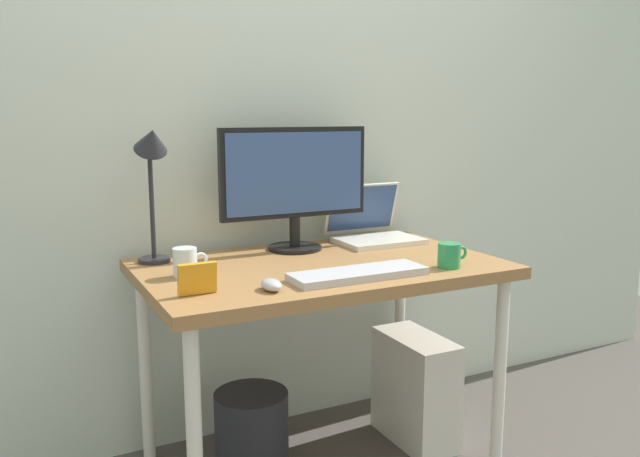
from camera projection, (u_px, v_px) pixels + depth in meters
back_wall at (270, 103)px, 2.51m from camera, size 4.40×0.04×2.60m
desk at (320, 283)px, 2.24m from camera, size 1.20×0.74×0.76m
monitor at (295, 180)px, 2.40m from camera, size 0.58×0.20×0.45m
laptop at (372, 227)px, 2.61m from camera, size 0.32×0.28×0.22m
desk_lamp at (152, 162)px, 2.16m from camera, size 0.11×0.16×0.48m
keyboard at (358, 274)px, 2.03m from camera, size 0.44×0.14×0.02m
mouse at (271, 285)px, 1.88m from camera, size 0.06×0.09×0.03m
coffee_mug at (450, 255)px, 2.16m from camera, size 0.11×0.08×0.08m
glass_cup at (186, 262)px, 2.04m from camera, size 0.11×0.08×0.09m
photo_frame at (197, 278)px, 1.83m from camera, size 0.11×0.03×0.09m
computer_tower at (415, 388)px, 2.53m from camera, size 0.18×0.36×0.42m
wastebasket at (252, 433)px, 2.30m from camera, size 0.26×0.26×0.30m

